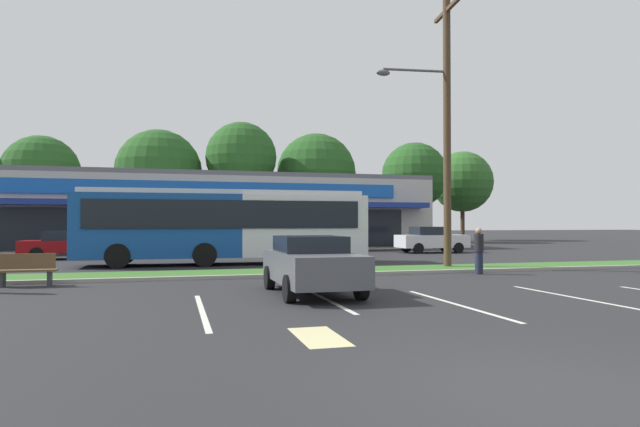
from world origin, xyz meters
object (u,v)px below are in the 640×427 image
(utility_pole, at_px, (444,123))
(car_3, at_px, (311,264))
(bus_stop_bench, at_px, (26,269))
(pedestrian_near_bench, at_px, (479,251))
(city_bus, at_px, (226,224))
(car_0, at_px, (431,239))
(car_1, at_px, (72,244))

(utility_pole, xyz_separation_m, car_3, (-6.89, -5.83, -5.01))
(bus_stop_bench, xyz_separation_m, pedestrian_near_bench, (14.55, -0.04, 0.32))
(city_bus, relative_size, car_3, 2.93)
(car_0, height_order, pedestrian_near_bench, pedestrian_near_bench)
(car_1, bearing_deg, car_0, 1.55)
(utility_pole, height_order, car_3, utility_pole)
(car_0, distance_m, car_1, 20.31)
(utility_pole, relative_size, city_bus, 0.87)
(city_bus, bearing_deg, pedestrian_near_bench, -38.98)
(utility_pole, distance_m, city_bus, 10.23)
(city_bus, height_order, car_1, city_bus)
(car_0, height_order, car_1, car_0)
(pedestrian_near_bench, bearing_deg, city_bus, -165.12)
(utility_pole, bearing_deg, city_bus, 149.20)
(bus_stop_bench, bearing_deg, utility_pole, -171.51)
(car_1, bearing_deg, car_3, -62.81)
(car_3, bearing_deg, car_1, -152.81)
(car_1, relative_size, pedestrian_near_bench, 2.91)
(pedestrian_near_bench, bearing_deg, car_0, 125.03)
(city_bus, height_order, bus_stop_bench, city_bus)
(utility_pole, distance_m, car_3, 10.32)
(city_bus, xyz_separation_m, pedestrian_near_bench, (8.27, -7.00, -0.94))
(city_bus, xyz_separation_m, car_3, (1.20, -10.65, -0.99))
(bus_stop_bench, xyz_separation_m, car_0, (19.39, 13.20, 0.31))
(utility_pole, distance_m, car_1, 19.22)
(city_bus, distance_m, bus_stop_bench, 9.46)
(bus_stop_bench, bearing_deg, car_0, -145.76)
(city_bus, relative_size, car_1, 2.61)
(city_bus, xyz_separation_m, car_0, (13.11, 6.24, -0.95))
(city_bus, relative_size, bus_stop_bench, 7.82)
(car_0, xyz_separation_m, pedestrian_near_bench, (-4.84, -13.24, 0.01))
(car_1, xyz_separation_m, pedestrian_near_bench, (15.47, -12.69, 0.09))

